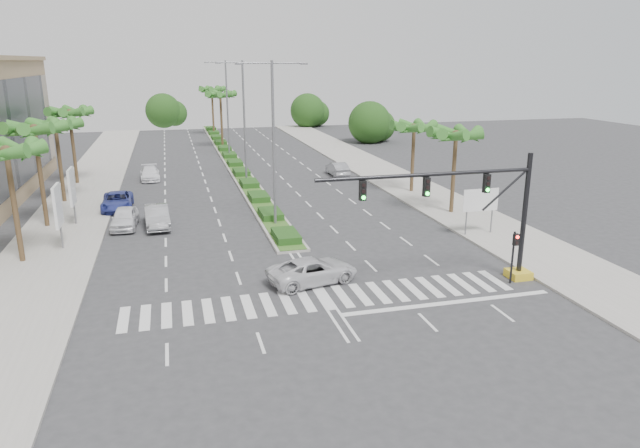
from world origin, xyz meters
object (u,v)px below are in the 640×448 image
(car_crossing, at_px, (313,271))
(car_parked_d, at_px, (150,173))
(car_parked_b, at_px, (157,216))
(car_right, at_px, (338,169))
(car_parked_a, at_px, (125,218))
(car_parked_c, at_px, (117,201))

(car_crossing, bearing_deg, car_parked_d, 3.02)
(car_parked_b, relative_size, car_parked_d, 1.05)
(car_parked_b, xyz_separation_m, car_parked_d, (-0.91, 18.41, -0.13))
(car_right, bearing_deg, car_parked_b, 39.58)
(car_parked_a, bearing_deg, car_parked_d, 89.10)
(car_parked_a, relative_size, car_parked_b, 0.92)
(car_crossing, bearing_deg, car_parked_b, 18.46)
(car_parked_c, distance_m, car_parked_d, 12.54)
(car_parked_d, height_order, car_crossing, car_crossing)
(car_parked_c, relative_size, car_right, 1.17)
(car_parked_c, distance_m, car_right, 23.83)
(car_parked_c, bearing_deg, car_right, 22.41)
(car_crossing, xyz_separation_m, car_right, (10.12, 29.30, 0.03))
(car_parked_b, relative_size, car_parked_c, 0.93)
(car_parked_a, xyz_separation_m, car_crossing, (10.84, -14.12, -0.05))
(car_parked_d, distance_m, car_right, 19.75)
(car_parked_a, bearing_deg, car_crossing, -48.92)
(car_crossing, height_order, car_right, car_right)
(car_parked_d, bearing_deg, car_parked_c, -103.51)
(car_parked_a, distance_m, car_parked_c, 5.80)
(car_parked_b, xyz_separation_m, car_parked_c, (-3.24, 6.09, -0.07))
(car_parked_c, xyz_separation_m, car_right, (21.88, 9.46, 0.01))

